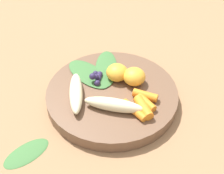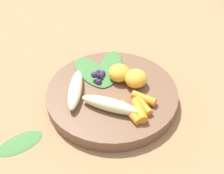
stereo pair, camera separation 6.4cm
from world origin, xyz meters
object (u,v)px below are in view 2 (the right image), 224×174
Objects in this scene: bowl at (112,95)px; kale_leaf_stray at (20,143)px; banana_peeled_right at (75,89)px; orange_segment_near at (119,73)px; banana_peeled_left at (110,105)px.

kale_leaf_stray is at bearing -58.39° from bowl.
banana_peeled_right is at bearing -166.85° from kale_leaf_stray.
orange_segment_near is 0.52× the size of kale_leaf_stray.
bowl is 2.36× the size of banana_peeled_right.
banana_peeled_right is at bearing 168.62° from banana_peeled_left.
banana_peeled_right is 0.15m from kale_leaf_stray.
bowl is at bearing 106.02° from banana_peeled_left.
banana_peeled_right is 2.50× the size of orange_segment_near.
banana_peeled_right is at bearing -83.98° from bowl.
banana_peeled_left is 1.31× the size of kale_leaf_stray.
kale_leaf_stray is (0.11, -0.18, -0.01)m from bowl.
kale_leaf_stray is at bearing -40.43° from banana_peeled_right.
banana_peeled_right reaches higher than bowl.
banana_peeled_left is (0.06, -0.01, 0.03)m from bowl.
orange_segment_near is at bearing 120.07° from banana_peeled_right.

